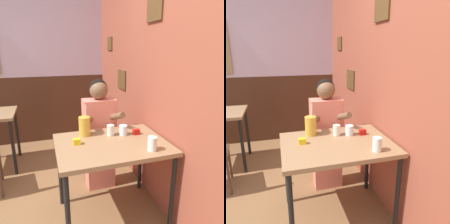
% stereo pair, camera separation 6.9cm
% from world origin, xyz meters
% --- Properties ---
extents(brick_wall_right, '(0.08, 4.47, 2.70)m').
position_xyz_m(brick_wall_right, '(1.39, 1.24, 1.35)').
color(brick_wall_right, '#9E4C38').
rests_on(brick_wall_right, ground_plane).
extents(back_wall, '(5.72, 0.09, 2.70)m').
position_xyz_m(back_wall, '(-0.02, 2.50, 1.36)').
color(back_wall, silver).
rests_on(back_wall, ground_plane).
extents(main_table, '(0.94, 0.71, 0.75)m').
position_xyz_m(main_table, '(0.87, 0.42, 0.67)').
color(main_table, '#93704C').
rests_on(main_table, ground_plane).
extents(person_seated, '(0.42, 0.40, 1.23)m').
position_xyz_m(person_seated, '(0.89, 0.93, 0.64)').
color(person_seated, '#EA7F6B').
rests_on(person_seated, ground_plane).
extents(cocktail_pitcher, '(0.11, 0.11, 0.30)m').
position_xyz_m(cocktail_pitcher, '(0.68, 0.65, 0.84)').
color(cocktail_pitcher, gold).
rests_on(cocktail_pitcher, main_table).
extents(glass_near_pitcher, '(0.08, 0.08, 0.09)m').
position_xyz_m(glass_near_pitcher, '(1.02, 0.55, 0.80)').
color(glass_near_pitcher, silver).
rests_on(glass_near_pitcher, main_table).
extents(glass_center, '(0.07, 0.07, 0.11)m').
position_xyz_m(glass_center, '(1.13, 0.18, 0.81)').
color(glass_center, silver).
rests_on(glass_center, main_table).
extents(glass_far_side, '(0.07, 0.07, 0.10)m').
position_xyz_m(glass_far_side, '(0.91, 0.58, 0.80)').
color(glass_far_side, silver).
rests_on(glass_far_side, main_table).
extents(condiment_ketchup, '(0.06, 0.04, 0.05)m').
position_xyz_m(condiment_ketchup, '(1.15, 0.53, 0.78)').
color(condiment_ketchup, '#B7140F').
rests_on(condiment_ketchup, main_table).
extents(condiment_mustard, '(0.06, 0.04, 0.05)m').
position_xyz_m(condiment_mustard, '(0.58, 0.47, 0.78)').
color(condiment_mustard, yellow).
rests_on(condiment_mustard, main_table).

